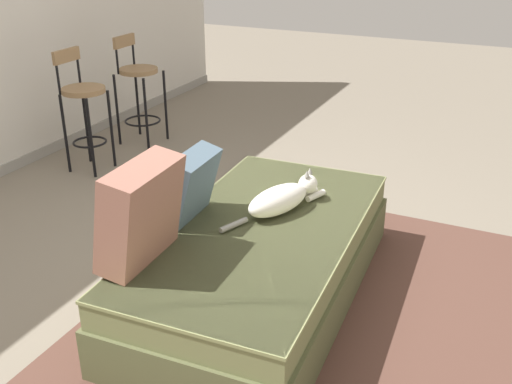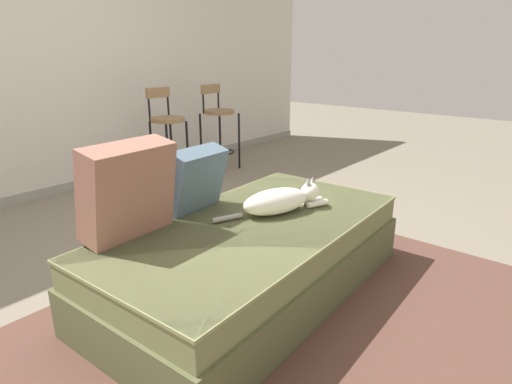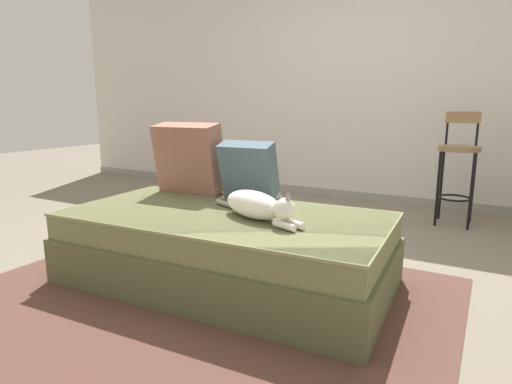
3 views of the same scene
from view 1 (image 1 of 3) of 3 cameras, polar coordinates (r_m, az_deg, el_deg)
name	(u,v)px [view 1 (image 1 of 3)]	position (r m, az deg, el deg)	size (l,w,h in m)	color
ground_plane	(198,277)	(3.52, -5.52, -8.10)	(16.00, 16.00, 0.00)	slate
area_rug	(312,307)	(3.27, 5.34, -10.86)	(2.58, 2.08, 0.01)	brown
couch	(261,261)	(3.25, 0.48, -6.56)	(1.92, 1.06, 0.42)	brown
throw_pillow_corner	(141,213)	(2.79, -10.94, -1.96)	(0.48, 0.26, 0.49)	#936051
throw_pillow_middle	(190,185)	(3.17, -6.32, 0.65)	(0.37, 0.24, 0.38)	#4C6070
cat	(282,198)	(3.29, 2.50, -0.60)	(0.70, 0.35, 0.19)	white
bar_stool_near_window	(83,102)	(4.99, -16.12, 8.21)	(0.34, 0.34, 0.98)	black
bar_stool_by_doorway	(138,85)	(5.55, -11.14, 10.00)	(0.34, 0.34, 0.96)	black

